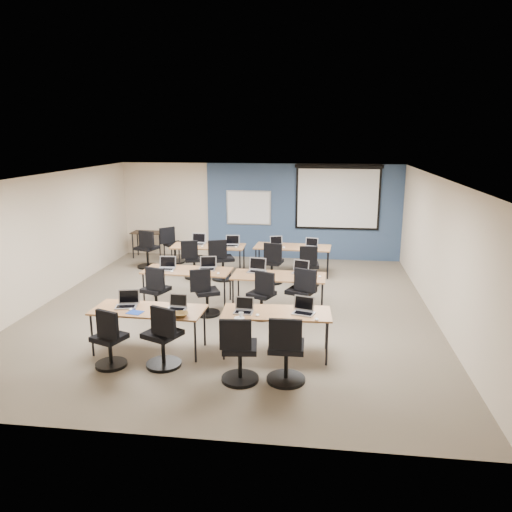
# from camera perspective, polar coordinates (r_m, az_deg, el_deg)

# --- Properties ---
(floor) EXTENTS (8.00, 9.00, 0.02)m
(floor) POSITION_cam_1_polar(r_m,az_deg,el_deg) (10.34, -2.67, -6.04)
(floor) COLOR #6B6354
(floor) RESTS_ON ground
(ceiling) EXTENTS (8.00, 9.00, 0.02)m
(ceiling) POSITION_cam_1_polar(r_m,az_deg,el_deg) (9.76, -2.85, 9.04)
(ceiling) COLOR white
(ceiling) RESTS_ON ground
(wall_back) EXTENTS (8.00, 0.04, 2.70)m
(wall_back) POSITION_cam_1_polar(r_m,az_deg,el_deg) (14.34, 0.39, 5.16)
(wall_back) COLOR beige
(wall_back) RESTS_ON ground
(wall_front) EXTENTS (8.00, 0.04, 2.70)m
(wall_front) POSITION_cam_1_polar(r_m,az_deg,el_deg) (5.78, -10.64, -8.40)
(wall_front) COLOR beige
(wall_front) RESTS_ON ground
(wall_left) EXTENTS (0.04, 9.00, 2.70)m
(wall_left) POSITION_cam_1_polar(r_m,az_deg,el_deg) (11.36, -23.05, 1.74)
(wall_left) COLOR beige
(wall_left) RESTS_ON ground
(wall_right) EXTENTS (0.04, 9.00, 2.70)m
(wall_right) POSITION_cam_1_polar(r_m,az_deg,el_deg) (10.08, 20.25, 0.57)
(wall_right) COLOR beige
(wall_right) RESTS_ON ground
(blue_accent_panel) EXTENTS (5.50, 0.04, 2.70)m
(blue_accent_panel) POSITION_cam_1_polar(r_m,az_deg,el_deg) (14.22, 5.40, 5.02)
(blue_accent_panel) COLOR #3D5977
(blue_accent_panel) RESTS_ON wall_back
(whiteboard) EXTENTS (1.28, 0.03, 0.98)m
(whiteboard) POSITION_cam_1_polar(r_m,az_deg,el_deg) (14.30, -0.84, 5.53)
(whiteboard) COLOR #ACB5BC
(whiteboard) RESTS_ON wall_back
(projector_screen) EXTENTS (2.40, 0.10, 1.82)m
(projector_screen) POSITION_cam_1_polar(r_m,az_deg,el_deg) (14.08, 9.33, 7.02)
(projector_screen) COLOR black
(projector_screen) RESTS_ON wall_back
(training_table_front_left) EXTENTS (1.82, 0.76, 0.73)m
(training_table_front_left) POSITION_cam_1_polar(r_m,az_deg,el_deg) (8.37, -12.17, -6.23)
(training_table_front_left) COLOR #A9682A
(training_table_front_left) RESTS_ON floor
(training_table_front_right) EXTENTS (1.74, 0.73, 0.73)m
(training_table_front_right) POSITION_cam_1_polar(r_m,az_deg,el_deg) (8.07, 2.35, -6.72)
(training_table_front_right) COLOR #9F6C43
(training_table_front_right) RESTS_ON floor
(training_table_mid_left) EXTENTS (1.83, 0.76, 0.73)m
(training_table_mid_left) POSITION_cam_1_polar(r_m,az_deg,el_deg) (10.57, -7.86, -1.82)
(training_table_mid_left) COLOR brown
(training_table_mid_left) RESTS_ON floor
(training_table_mid_right) EXTENTS (1.88, 0.78, 0.73)m
(training_table_mid_right) POSITION_cam_1_polar(r_m,az_deg,el_deg) (10.08, 2.60, -2.46)
(training_table_mid_right) COLOR brown
(training_table_mid_right) RESTS_ON floor
(training_table_back_left) EXTENTS (1.86, 0.77, 0.73)m
(training_table_back_left) POSITION_cam_1_polar(r_m,az_deg,el_deg) (12.79, -5.48, 1.00)
(training_table_back_left) COLOR olive
(training_table_back_left) RESTS_ON floor
(training_table_back_right) EXTENTS (1.91, 0.80, 0.73)m
(training_table_back_right) POSITION_cam_1_polar(r_m,az_deg,el_deg) (12.68, 4.20, 0.92)
(training_table_back_right) COLOR brown
(training_table_back_right) RESTS_ON floor
(laptop_0) EXTENTS (0.34, 0.29, 0.26)m
(laptop_0) POSITION_cam_1_polar(r_m,az_deg,el_deg) (8.55, -14.51, -5.18)
(laptop_0) COLOR silver
(laptop_0) RESTS_ON training_table_front_left
(mouse_0) EXTENTS (0.08, 0.10, 0.03)m
(mouse_0) POSITION_cam_1_polar(r_m,az_deg,el_deg) (8.38, -14.13, -5.94)
(mouse_0) COLOR white
(mouse_0) RESTS_ON training_table_front_left
(task_chair_0) EXTENTS (0.51, 0.49, 0.97)m
(task_chair_0) POSITION_cam_1_polar(r_m,az_deg,el_deg) (8.04, -16.40, -9.54)
(task_chair_0) COLOR black
(task_chair_0) RESTS_ON floor
(laptop_1) EXTENTS (0.30, 0.26, 0.23)m
(laptop_1) POSITION_cam_1_polar(r_m,az_deg,el_deg) (8.26, -9.01, -5.61)
(laptop_1) COLOR #B0B0B8
(laptop_1) RESTS_ON training_table_front_left
(mouse_1) EXTENTS (0.08, 0.10, 0.03)m
(mouse_1) POSITION_cam_1_polar(r_m,az_deg,el_deg) (8.11, -8.40, -6.30)
(mouse_1) COLOR white
(mouse_1) RESTS_ON training_table_front_left
(task_chair_1) EXTENTS (0.59, 0.55, 1.03)m
(task_chair_1) POSITION_cam_1_polar(r_m,az_deg,el_deg) (7.85, -10.57, -9.58)
(task_chair_1) COLOR black
(task_chair_1) RESTS_ON floor
(laptop_2) EXTENTS (0.30, 0.25, 0.23)m
(laptop_2) POSITION_cam_1_polar(r_m,az_deg,el_deg) (8.02, -1.40, -6.03)
(laptop_2) COLOR silver
(laptop_2) RESTS_ON training_table_front_right
(mouse_2) EXTENTS (0.08, 0.11, 0.03)m
(mouse_2) POSITION_cam_1_polar(r_m,az_deg,el_deg) (7.88, 0.17, -6.76)
(mouse_2) COLOR white
(mouse_2) RESTS_ON training_table_front_right
(task_chair_2) EXTENTS (0.55, 0.55, 1.03)m
(task_chair_2) POSITION_cam_1_polar(r_m,az_deg,el_deg) (7.29, -1.97, -11.24)
(task_chair_2) COLOR black
(task_chair_2) RESTS_ON floor
(laptop_3) EXTENTS (0.33, 0.28, 0.25)m
(laptop_3) POSITION_cam_1_polar(r_m,az_deg,el_deg) (8.01, 5.47, -6.07)
(laptop_3) COLOR silver
(laptop_3) RESTS_ON training_table_front_right
(mouse_3) EXTENTS (0.09, 0.11, 0.03)m
(mouse_3) POSITION_cam_1_polar(r_m,az_deg,el_deg) (7.77, 6.95, -7.18)
(mouse_3) COLOR white
(mouse_3) RESTS_ON training_table_front_right
(task_chair_3) EXTENTS (0.57, 0.57, 1.04)m
(task_chair_3) POSITION_cam_1_polar(r_m,az_deg,el_deg) (7.28, 3.44, -11.22)
(task_chair_3) COLOR black
(task_chair_3) RESTS_ON floor
(laptop_4) EXTENTS (0.35, 0.30, 0.26)m
(laptop_4) POSITION_cam_1_polar(r_m,az_deg,el_deg) (10.66, -10.18, -1.16)
(laptop_4) COLOR #B1B1B1
(laptop_4) RESTS_ON training_table_mid_left
(mouse_4) EXTENTS (0.08, 0.11, 0.04)m
(mouse_4) POSITION_cam_1_polar(r_m,az_deg,el_deg) (10.44, -9.59, -1.75)
(mouse_4) COLOR white
(mouse_4) RESTS_ON training_table_mid_left
(task_chair_4) EXTENTS (0.54, 0.52, 1.00)m
(task_chair_4) POSITION_cam_1_polar(r_m,az_deg,el_deg) (10.10, -11.37, -4.33)
(task_chair_4) COLOR black
(task_chair_4) RESTS_ON floor
(laptop_5) EXTENTS (0.35, 0.29, 0.26)m
(laptop_5) POSITION_cam_1_polar(r_m,az_deg,el_deg) (10.54, -5.57, -1.18)
(laptop_5) COLOR silver
(laptop_5) RESTS_ON training_table_mid_left
(mouse_5) EXTENTS (0.07, 0.10, 0.03)m
(mouse_5) POSITION_cam_1_polar(r_m,az_deg,el_deg) (10.19, -4.32, -1.98)
(mouse_5) COLOR white
(mouse_5) RESTS_ON training_table_mid_left
(task_chair_5) EXTENTS (0.53, 0.50, 0.98)m
(task_chair_5) POSITION_cam_1_polar(r_m,az_deg,el_deg) (9.89, -5.80, -4.56)
(task_chair_5) COLOR black
(task_chair_5) RESTS_ON floor
(laptop_6) EXTENTS (0.36, 0.31, 0.27)m
(laptop_6) POSITION_cam_1_polar(r_m,az_deg,el_deg) (10.32, 0.12, -1.43)
(laptop_6) COLOR #B1B1B8
(laptop_6) RESTS_ON training_table_mid_right
(mouse_6) EXTENTS (0.08, 0.10, 0.03)m
(mouse_6) POSITION_cam_1_polar(r_m,az_deg,el_deg) (10.09, 2.01, -2.13)
(mouse_6) COLOR white
(mouse_6) RESTS_ON training_table_mid_right
(task_chair_6) EXTENTS (0.54, 0.50, 0.98)m
(task_chair_6) POSITION_cam_1_polar(r_m,az_deg,el_deg) (9.67, 0.72, -4.91)
(task_chair_6) COLOR black
(task_chair_6) RESTS_ON floor
(laptop_7) EXTENTS (0.33, 0.28, 0.25)m
(laptop_7) POSITION_cam_1_polar(r_m,az_deg,el_deg) (10.26, 5.16, -1.60)
(laptop_7) COLOR #A7A7AD
(laptop_7) RESTS_ON training_table_mid_right
(mouse_7) EXTENTS (0.06, 0.10, 0.03)m
(mouse_7) POSITION_cam_1_polar(r_m,az_deg,el_deg) (10.02, 7.31, -2.34)
(mouse_7) COLOR white
(mouse_7) RESTS_ON training_table_mid_right
(task_chair_7) EXTENTS (0.58, 0.55, 1.03)m
(task_chair_7) POSITION_cam_1_polar(r_m,az_deg,el_deg) (9.77, 5.26, -4.65)
(task_chair_7) COLOR black
(task_chair_7) RESTS_ON floor
(laptop_8) EXTENTS (0.36, 0.31, 0.27)m
(laptop_8) POSITION_cam_1_polar(r_m,az_deg,el_deg) (12.97, -6.64, 1.65)
(laptop_8) COLOR silver
(laptop_8) RESTS_ON training_table_back_left
(mouse_8) EXTENTS (0.06, 0.10, 0.03)m
(mouse_8) POSITION_cam_1_polar(r_m,az_deg,el_deg) (12.67, -6.16, 1.11)
(mouse_8) COLOR white
(mouse_8) RESTS_ON training_table_back_left
(task_chair_8) EXTENTS (0.52, 0.50, 0.99)m
(task_chair_8) POSITION_cam_1_polar(r_m,az_deg,el_deg) (12.44, -7.20, -0.74)
(task_chair_8) COLOR black
(task_chair_8) RESTS_ON floor
(laptop_9) EXTENTS (0.35, 0.30, 0.27)m
(laptop_9) POSITION_cam_1_polar(r_m,az_deg,el_deg) (12.69, -2.75, 1.45)
(laptop_9) COLOR #ADACAD
(laptop_9) RESTS_ON training_table_back_left
(mouse_9) EXTENTS (0.07, 0.11, 0.03)m
(mouse_9) POSITION_cam_1_polar(r_m,az_deg,el_deg) (12.53, -2.29, 1.04)
(mouse_9) COLOR white
(mouse_9) RESTS_ON training_table_back_left
(task_chair_9) EXTENTS (0.59, 0.56, 1.03)m
(task_chair_9) POSITION_cam_1_polar(r_m,az_deg,el_deg) (12.23, -3.94, -0.81)
(task_chair_9) COLOR black
(task_chair_9) RESTS_ON floor
(laptop_10) EXTENTS (0.32, 0.27, 0.24)m
(laptop_10) POSITION_cam_1_polar(r_m,az_deg,el_deg) (12.69, 2.28, 1.43)
(laptop_10) COLOR #BBBBC4
(laptop_10) RESTS_ON training_table_back_right
(mouse_10) EXTENTS (0.09, 0.12, 0.04)m
(mouse_10) POSITION_cam_1_polar(r_m,az_deg,el_deg) (12.48, 3.21, 0.99)
(mouse_10) COLOR white
(mouse_10) RESTS_ON training_table_back_right
(task_chair_10) EXTENTS (0.54, 0.54, 1.02)m
(task_chair_10) POSITION_cam_1_polar(r_m,az_deg,el_deg) (11.94, 1.84, -1.18)
(task_chair_10) COLOR black
(task_chair_10) RESTS_ON floor
(laptop_11) EXTENTS (0.32, 0.27, 0.24)m
(laptop_11) POSITION_cam_1_polar(r_m,az_deg,el_deg) (12.54, 6.38, 1.21)
(laptop_11) COLOR silver
(laptop_11) RESTS_ON training_table_back_right
(mouse_11) EXTENTS (0.08, 0.11, 0.03)m
(mouse_11) POSITION_cam_1_polar(r_m,az_deg,el_deg) (12.39, 6.81, 0.81)
(mouse_11) COLOR white
(mouse_11) RESTS_ON training_table_back_right
(task_chair_11) EXTENTS (0.51, 0.51, 0.99)m
(task_chair_11) POSITION_cam_1_polar(r_m,az_deg,el_deg) (11.81, 6.04, -1.48)
(task_chair_11) COLOR black
(task_chair_11) RESTS_ON floor
(blue_mousepad) EXTENTS (0.28, 0.25, 0.01)m
(blue_mousepad) POSITION_cam_1_polar(r_m,az_deg,el_deg) (8.24, -13.66, -6.29)
(blue_mousepad) COLOR #16379D
(blue_mousepad) RESTS_ON training_table_front_left
(snack_bowl) EXTENTS (0.33, 0.33, 0.06)m
(snack_bowl) POSITION_cam_1_polar(r_m,az_deg,el_deg) (7.93, -8.59, -6.63)
(snack_bowl) COLOR brown
(snack_bowl) RESTS_ON training_table_front_left
(snack_plate) EXTENTS (0.21, 0.21, 0.01)m
(snack_plate) POSITION_cam_1_polar(r_m,az_deg,el_deg) (7.77, -1.91, -7.10)
(snack_plate) COLOR white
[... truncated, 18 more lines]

